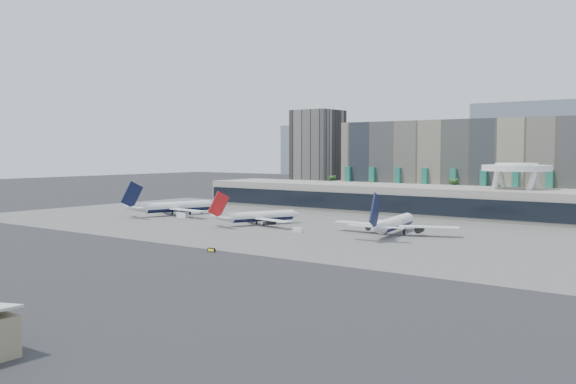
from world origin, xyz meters
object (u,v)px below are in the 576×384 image
Objects in this scene: taxiway_sign at (211,250)px; service_vehicle_a at (183,215)px; airliner_left at (174,207)px; service_vehicle_b at (298,230)px; airliner_right at (393,223)px; airliner_centre at (259,216)px.

service_vehicle_a is at bearing 131.06° from taxiway_sign.
airliner_left is 73.88m from service_vehicle_b.
service_vehicle_a is 64.48m from service_vehicle_b.
taxiway_sign is (5.84, -46.57, -0.23)m from service_vehicle_b.
taxiway_sign is (69.60, -56.16, -0.58)m from service_vehicle_a.
airliner_left is at bearing 150.15° from service_vehicle_b.
service_vehicle_a is at bearing -3.16° from airliner_left.
service_vehicle_a reaches higher than service_vehicle_b.
airliner_left is 13.78× the size of service_vehicle_b.
service_vehicle_b is at bearing -13.72° from service_vehicle_a.
airliner_left reaches higher than airliner_right.
taxiway_sign is (29.02, -54.51, -2.68)m from airliner_centre.
service_vehicle_a is (-40.58, 1.65, -2.11)m from airliner_centre.
taxiway_sign is at bearing -38.61° from airliner_centre.
service_vehicle_a is at bearing 172.12° from airliner_right.
service_vehicle_b is at bearing -164.88° from airliner_right.
airliner_centre is at bearing 175.70° from airliner_right.
airliner_left is at bearing 132.68° from taxiway_sign.
airliner_left reaches higher than airliner_centre.
service_vehicle_a is at bearing -158.97° from airliner_centre.
service_vehicle_b is at bearing 4.45° from airliner_centre.
airliner_left reaches higher than taxiway_sign.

